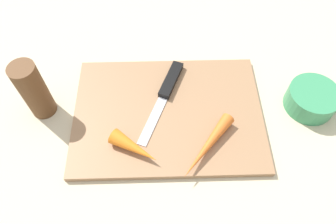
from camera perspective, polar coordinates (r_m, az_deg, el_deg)
The scene contains 7 objects.
ground_plane at distance 0.61m, azimuth 0.00°, elevation -0.61°, with size 1.40×1.40×0.00m, color #C6B793.
cutting_board at distance 0.61m, azimuth 0.00°, elevation -0.31°, with size 0.36×0.26×0.01m, color #99704C.
knife at distance 0.63m, azimuth 0.14°, elevation 4.95°, with size 0.09×0.19×0.01m.
carrot_long at distance 0.56m, azimuth 7.18°, elevation -6.17°, with size 0.02×0.02×0.14m, color orange.
carrot_short at distance 0.55m, azimuth -6.12°, elevation -6.49°, with size 0.03×0.03×0.09m, color orange.
small_bowl at distance 0.67m, azimuth 24.63°, elevation 2.16°, with size 0.10×0.10×0.04m, color #388C59.
pepper_grinder at distance 0.62m, azimuth -23.19°, elevation 3.62°, with size 0.05×0.05×0.12m, color brown.
Camera 1 is at (-0.01, -0.32, 0.52)m, focal length 33.55 mm.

